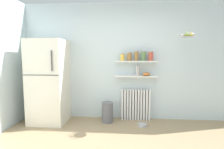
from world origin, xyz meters
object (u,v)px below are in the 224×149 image
Objects in this scene: storage_jar_2 at (136,56)px; hanging_fruit_basket at (188,35)px; storage_jar_1 at (129,57)px; storage_jar_4 at (151,56)px; pet_food_bowl at (142,125)px; trash_bin at (107,112)px; storage_jar_3 at (144,56)px; shelf_bowl at (146,74)px; radiator at (136,104)px; vase at (138,71)px; storage_jar_0 at (122,57)px; refrigerator at (49,81)px.

storage_jar_2 is 1.09m from hanging_fruit_basket.
storage_jar_1 is 0.92× the size of storage_jar_4.
pet_food_bowl is (0.12, -0.36, -1.40)m from storage_jar_2.
storage_jar_4 is at bearing 11.19° from trash_bin.
storage_jar_3 is at bearing 161.68° from hanging_fruit_basket.
storage_jar_2 is at bearing 108.33° from pet_food_bowl.
pet_food_bowl is (-0.10, -0.36, -1.01)m from shelf_bowl.
radiator is 3.35× the size of storage_jar_4.
storage_jar_3 is at bearing -0.00° from vase.
storage_jar_2 is 1.34× the size of shelf_bowl.
storage_jar_1 is 0.53m from shelf_bowl.
storage_jar_3 reaches higher than radiator.
storage_jar_0 is at bearing -174.37° from radiator.
trash_bin is 1.55× the size of hanging_fruit_basket.
hanging_fruit_basket reaches higher than storage_jar_2.
storage_jar_3 is 1.18× the size of pet_food_bowl.
vase is 1.22m from hanging_fruit_basket.
vase is 1.21× the size of pet_food_bowl.
radiator is at bearing 5.63° from storage_jar_0.
shelf_bowl is (-0.08, 0.00, -0.39)m from storage_jar_4.
storage_jar_4 is 1.46m from pet_food_bowl.
shelf_bowl is 0.37× the size of trash_bin.
storage_jar_3 reaches higher than shelf_bowl.
hanging_fruit_basket is (0.67, -0.27, 0.41)m from storage_jar_4.
pet_food_bowl is at bearing -52.97° from storage_jar_1.
vase is at bearing 180.00° from shelf_bowl.
storage_jar_1 reaches higher than radiator.
refrigerator is 4.07× the size of trash_bin.
vase is (1.90, 0.25, 0.22)m from refrigerator.
storage_jar_4 is at bearing 0.00° from vase.
trash_bin is at bearing -164.32° from vase.
refrigerator reaches higher than vase.
trash_bin is (-0.92, -0.18, -1.21)m from storage_jar_4.
storage_jar_0 is (-0.30, -0.03, 1.06)m from radiator.
vase is at bearing 0.00° from storage_jar_1.
refrigerator is at bearing -173.00° from storage_jar_3.
storage_jar_0 is 0.46m from storage_jar_3.
storage_jar_0 is at bearing 139.66° from pet_food_bowl.
storage_jar_2 reaches higher than pet_food_bowl.
shelf_bowl is at bearing 12.27° from trash_bin.
refrigerator reaches higher than storage_jar_4.
storage_jar_3 is at bearing -180.00° from shelf_bowl.
refrigerator is 8.63× the size of storage_jar_4.
hanging_fruit_basket is (1.59, -0.09, 1.62)m from trash_bin.
shelf_bowl is (0.22, -0.03, 0.69)m from radiator.
radiator is 1.12m from storage_jar_4.
storage_jar_4 is (2.17, 0.25, 0.54)m from refrigerator.
storage_jar_2 is (-0.00, -0.03, 1.09)m from radiator.
refrigerator is 1.67m from storage_jar_0.
refrigerator reaches higher than radiator.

